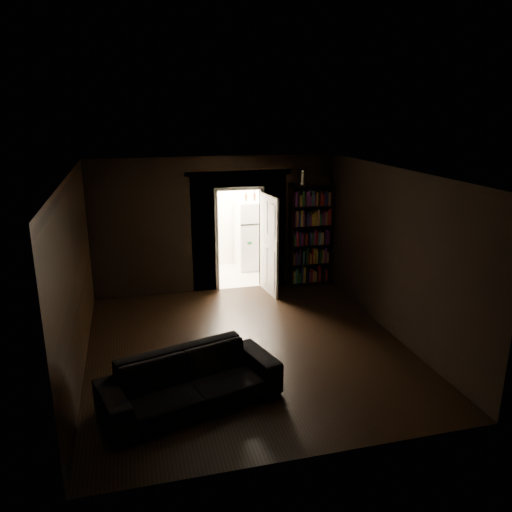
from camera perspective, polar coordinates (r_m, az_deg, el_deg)
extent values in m
plane|color=black|center=(8.20, -1.01, -10.35)|extent=(5.50, 5.50, 0.00)
cube|color=black|center=(10.18, -11.50, 3.14)|extent=(2.55, 0.10, 2.80)
cube|color=black|center=(10.73, 4.44, 4.11)|extent=(1.55, 0.10, 2.80)
cube|color=black|center=(10.22, -2.03, 9.50)|extent=(0.90, 0.10, 0.70)
cube|color=black|center=(7.52, -19.95, -2.36)|extent=(0.02, 5.50, 2.80)
cube|color=black|center=(8.57, 15.42, 0.32)|extent=(0.02, 5.50, 2.80)
cube|color=black|center=(5.21, 6.09, -9.85)|extent=(5.00, 0.02, 2.80)
cube|color=beige|center=(7.36, -1.12, 9.47)|extent=(5.00, 5.50, 0.02)
cube|color=silver|center=(10.43, -1.88, 1.80)|extent=(1.04, 0.06, 2.17)
cube|color=#B0AA9A|center=(11.61, -2.82, -2.34)|extent=(2.20, 1.80, 0.10)
cube|color=silver|center=(12.08, -3.73, 4.56)|extent=(2.20, 0.10, 2.40)
cube|color=silver|center=(11.11, -8.23, 3.35)|extent=(0.10, 1.60, 2.40)
cube|color=silver|center=(11.51, 2.23, 3.98)|extent=(0.10, 1.60, 2.40)
cube|color=silver|center=(11.05, -3.01, 10.02)|extent=(2.20, 1.80, 0.10)
cube|color=#CD6E84|center=(11.85, -3.77, 9.33)|extent=(2.00, 0.04, 0.26)
imported|color=black|center=(6.64, -7.51, -13.11)|extent=(2.48, 1.59, 0.88)
cube|color=black|center=(10.70, 6.16, 2.37)|extent=(0.91, 0.34, 2.20)
cube|color=white|center=(11.84, -0.41, 2.48)|extent=(0.91, 0.87, 1.65)
cube|color=silver|center=(10.16, 1.52, 1.25)|extent=(0.15, 0.85, 2.05)
cube|color=white|center=(10.37, 5.35, 8.94)|extent=(0.12, 0.12, 0.28)
cube|color=black|center=(11.53, -0.18, 6.93)|extent=(0.61, 0.28, 0.25)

